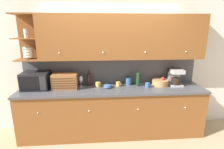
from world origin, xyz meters
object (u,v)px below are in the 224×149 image
object	(u,v)px
wine_glass	(81,79)
second_wine_bottle	(89,79)
bowl_stack_on_counter	(108,86)
wine_bottle	(138,78)
mug_blue_second	(148,85)
bread_box	(65,81)
storage_canister	(129,81)
coffee_maker	(175,77)
microwave	(36,80)
fruit_basket	(160,82)
mug	(118,84)
mug_patterned_third	(98,84)

from	to	relation	value
wine_glass	second_wine_bottle	distance (m)	0.16
bowl_stack_on_counter	wine_bottle	size ratio (longest dim) A/B	0.49
mug_blue_second	wine_bottle	bearing A→B (deg)	147.53
bread_box	second_wine_bottle	bearing A→B (deg)	14.59
storage_canister	coffee_maker	world-z (taller)	coffee_maker
microwave	bread_box	bearing A→B (deg)	-1.30
wine_glass	wine_bottle	world-z (taller)	wine_bottle
microwave	coffee_maker	world-z (taller)	coffee_maker
fruit_basket	coffee_maker	xyz separation A→B (m)	(0.30, -0.00, 0.10)
wine_glass	mug	distance (m)	0.73
storage_canister	wine_bottle	bearing A→B (deg)	-25.13
wine_glass	bowl_stack_on_counter	bearing A→B (deg)	-11.42
microwave	mug_blue_second	distance (m)	2.10
bread_box	coffee_maker	world-z (taller)	coffee_maker
coffee_maker	wine_glass	bearing A→B (deg)	179.20
bread_box	wine_bottle	bearing A→B (deg)	1.30
mug_blue_second	coffee_maker	size ratio (longest dim) A/B	0.30
microwave	second_wine_bottle	bearing A→B (deg)	6.02
storage_canister	coffee_maker	xyz separation A→B (m)	(0.92, -0.09, 0.09)
bread_box	mug_patterned_third	size ratio (longest dim) A/B	4.35
mug_patterned_third	mug	xyz separation A→B (m)	(0.40, -0.01, 0.00)
bread_box	coffee_maker	xyz separation A→B (m)	(2.15, 0.02, 0.03)
bread_box	second_wine_bottle	size ratio (longest dim) A/B	1.44
microwave	mug_patterned_third	size ratio (longest dim) A/B	4.61
bowl_stack_on_counter	mug	size ratio (longest dim) A/B	1.72
bread_box	wine_bottle	distance (m)	1.40
wine_bottle	mug	bearing A→B (deg)	178.44
second_wine_bottle	mug_patterned_third	world-z (taller)	second_wine_bottle
mug	storage_canister	world-z (taller)	storage_canister
fruit_basket	second_wine_bottle	bearing A→B (deg)	176.45
microwave	second_wine_bottle	size ratio (longest dim) A/B	1.53
mug_patterned_third	mug	bearing A→B (deg)	-1.05
microwave	bowl_stack_on_counter	world-z (taller)	microwave
storage_canister	mug_blue_second	bearing A→B (deg)	-28.84
mug	wine_bottle	bearing A→B (deg)	-1.56
mug_blue_second	wine_glass	bearing A→B (deg)	174.54
bowl_stack_on_counter	storage_canister	size ratio (longest dim) A/B	1.05
wine_glass	bowl_stack_on_counter	world-z (taller)	wine_glass
wine_glass	coffee_maker	bearing A→B (deg)	-0.80
mug_patterned_third	mug	world-z (taller)	mug
bread_box	mug_patterned_third	distance (m)	0.63
bread_box	bowl_stack_on_counter	bearing A→B (deg)	-3.81
mug	microwave	bearing A→B (deg)	-178.87
bread_box	wine_glass	size ratio (longest dim) A/B	2.09
microwave	coffee_maker	distance (m)	2.68
wine_glass	mug	bearing A→B (deg)	-0.55
fruit_basket	bowl_stack_on_counter	bearing A→B (deg)	-175.63
bread_box	wine_bottle	size ratio (longest dim) A/B	1.39
storage_canister	microwave	bearing A→B (deg)	-176.74
bread_box	mug_blue_second	distance (m)	1.57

